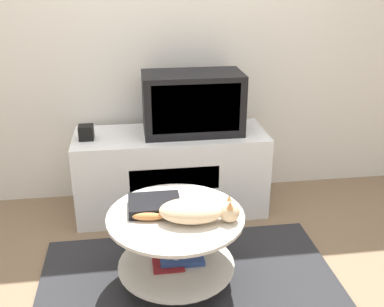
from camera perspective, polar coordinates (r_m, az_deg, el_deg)
The scene contains 9 objects.
ground_plane at distance 2.59m, azimuth -0.15°, elevation -17.10°, with size 12.00×12.00×0.00m, color #7F664C.
wall_back at distance 3.26m, azimuth -3.36°, elevation 16.40°, with size 8.00×0.05×2.60m.
rug at distance 2.58m, azimuth -0.15°, elevation -16.93°, with size 1.67×1.13×0.02m.
tv_stand at distance 3.21m, azimuth -2.64°, elevation -2.39°, with size 1.33×0.49×0.59m.
tv at distance 3.06m, azimuth 0.09°, elevation 6.43°, with size 0.67×0.35×0.41m.
speaker at distance 3.06m, azimuth -13.28°, elevation 2.63°, with size 0.10×0.10×0.10m.
coffee_table at distance 2.45m, azimuth -2.03°, elevation -10.93°, with size 0.72×0.72×0.44m.
dvd_box at distance 2.41m, azimuth -4.79°, elevation -6.49°, with size 0.27×0.21×0.05m.
cat at distance 2.28m, azimuth 0.47°, elevation -7.33°, with size 0.54×0.23×0.13m.
Camera 1 is at (-0.27, -1.97, 1.66)m, focal length 42.00 mm.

